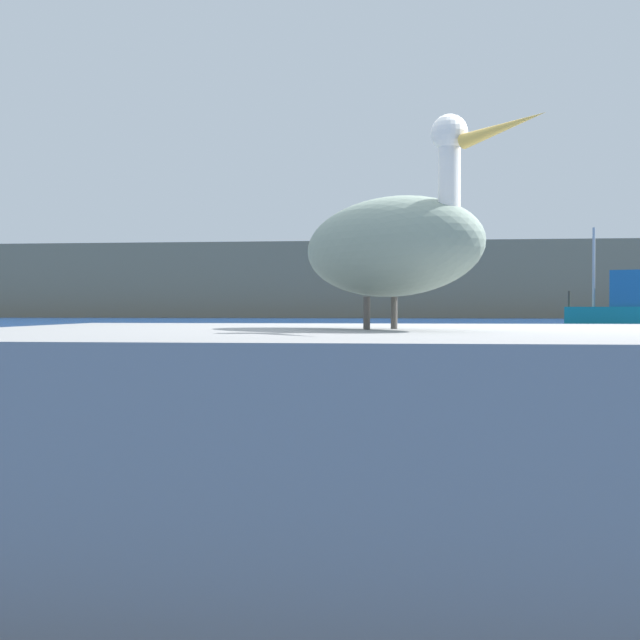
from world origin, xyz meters
TOP-DOWN VIEW (x-y plane):
  - ground_plane at (0.00, 0.00)m, footprint 260.00×260.00m
  - hillside_backdrop at (0.00, 79.00)m, footprint 140.00×14.24m
  - pier_dock at (-0.58, -0.60)m, footprint 3.80×2.69m
  - pelican at (-0.57, -0.61)m, footprint 1.10×1.18m
  - fishing_boat_teal at (9.61, 29.83)m, footprint 5.92×3.38m

SIDE VIEW (x-z plane):
  - ground_plane at x=0.00m, z-range 0.00..0.00m
  - pier_dock at x=-0.58m, z-range 0.00..0.87m
  - fishing_boat_teal at x=9.61m, z-range -1.30..3.18m
  - pelican at x=-0.57m, z-range 0.81..1.67m
  - hillside_backdrop at x=0.00m, z-range 0.00..7.68m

